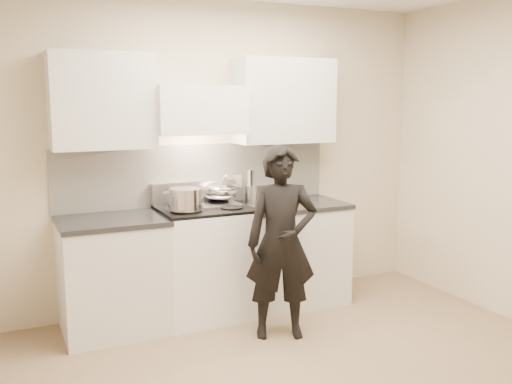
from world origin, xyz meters
The scene contains 11 objects.
ground_plane centered at (0.00, 0.00, 0.00)m, with size 4.00×4.00×0.00m, color #896F52.
room_shell centered at (-0.06, 0.37, 1.60)m, with size 4.04×3.54×2.70m.
stove centered at (-0.30, 1.42, 0.47)m, with size 0.76×0.65×0.96m.
counter_right centered at (0.53, 1.43, 0.46)m, with size 0.92×0.67×0.92m.
counter_left centered at (-1.08, 1.43, 0.46)m, with size 0.82×0.67×0.92m.
wok centered at (-0.10, 1.57, 1.05)m, with size 0.33×0.40×0.26m.
stock_pot centered at (-0.50, 1.32, 1.05)m, with size 0.37×0.26×0.18m.
utensil_crock centered at (0.20, 1.59, 1.01)m, with size 0.11×0.11×0.30m.
spice_jar centered at (0.34, 1.58, 0.97)m, with size 0.05×0.05×0.10m.
oil_glass centered at (0.72, 1.59, 0.98)m, with size 0.07×0.07×0.12m.
person centered at (0.08, 0.77, 0.75)m, with size 0.55×0.36×1.50m, color black.
Camera 1 is at (-1.90, -3.01, 1.84)m, focal length 40.00 mm.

